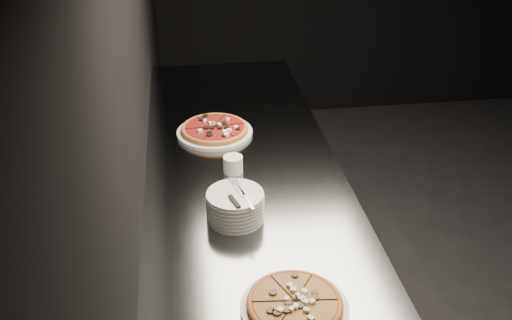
{
  "coord_description": "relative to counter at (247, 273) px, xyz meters",
  "views": [
    {
      "loc": [
        -2.34,
        -1.79,
        2.03
      ],
      "look_at": [
        -2.08,
        0.08,
        0.95
      ],
      "focal_mm": 40.0,
      "sensor_mm": 36.0,
      "label": 1
    }
  ],
  "objects": [
    {
      "name": "ramekin",
      "position": [
        -0.04,
        0.05,
        0.49
      ],
      "size": [
        0.07,
        0.07,
        0.06
      ],
      "color": "white",
      "rests_on": "counter"
    },
    {
      "name": "pizza_tomato",
      "position": [
        -0.09,
        0.37,
        0.48
      ],
      "size": [
        0.32,
        0.32,
        0.04
      ],
      "rotation": [
        0.0,
        0.0,
        0.08
      ],
      "color": "silver",
      "rests_on": "counter"
    },
    {
      "name": "cutlery",
      "position": [
        -0.06,
        -0.27,
        0.56
      ],
      "size": [
        0.06,
        0.2,
        0.01
      ],
      "rotation": [
        0.0,
        0.0,
        0.3
      ],
      "color": "#B7B8BE",
      "rests_on": "plate_stack"
    },
    {
      "name": "pizza_mushroom",
      "position": [
        0.05,
        -0.69,
        0.48
      ],
      "size": [
        0.29,
        0.29,
        0.03
      ],
      "rotation": [
        0.0,
        0.0,
        -0.1
      ],
      "color": "silver",
      "rests_on": "counter"
    },
    {
      "name": "plate_stack",
      "position": [
        -0.06,
        -0.25,
        0.51
      ],
      "size": [
        0.19,
        0.19,
        0.1
      ],
      "color": "silver",
      "rests_on": "counter"
    },
    {
      "name": "counter",
      "position": [
        0.0,
        0.0,
        0.0
      ],
      "size": [
        0.74,
        2.44,
        0.92
      ],
      "color": "slate",
      "rests_on": "floor"
    },
    {
      "name": "wall_left",
      "position": [
        -0.37,
        0.0,
        0.94
      ],
      "size": [
        0.02,
        5.0,
        2.8
      ],
      "primitive_type": "cube",
      "color": "black",
      "rests_on": "floor"
    }
  ]
}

